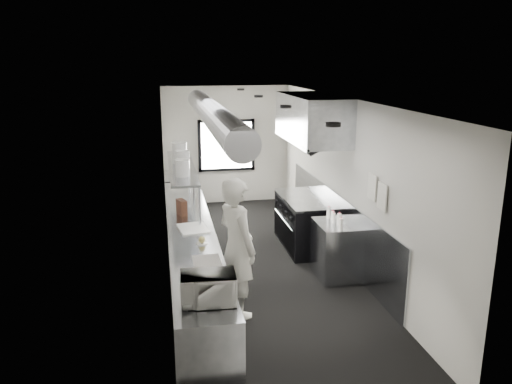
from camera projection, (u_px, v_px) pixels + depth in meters
name	position (u px, v px, depth m)	size (l,w,h in m)	color
floor	(258.00, 264.00, 8.70)	(3.00, 8.00, 0.01)	black
ceiling	(258.00, 99.00, 7.98)	(3.00, 8.00, 0.01)	beige
wall_back	(226.00, 145.00, 12.14)	(3.00, 0.02, 2.80)	#B0AEA7
wall_front	(343.00, 292.00, 4.54)	(3.00, 0.02, 2.80)	#B0AEA7
wall_left	(166.00, 189.00, 8.07)	(0.02, 8.00, 2.80)	#B0AEA7
wall_right	(345.00, 181.00, 8.61)	(0.02, 8.00, 2.80)	#B0AEA7
wall_cladding	(336.00, 223.00, 9.11)	(0.03, 5.50, 1.10)	gray
hvac_duct	(212.00, 113.00, 8.30)	(0.40, 0.40, 6.40)	gray
service_window	(227.00, 146.00, 12.10)	(1.36, 0.05, 1.25)	white
exhaust_hood	(312.00, 119.00, 8.95)	(0.81, 2.20, 0.88)	gray
prep_counter	(192.00, 255.00, 7.90)	(0.70, 6.00, 0.90)	gray
pass_shelf	(182.00, 167.00, 9.04)	(0.45, 3.00, 0.68)	gray
range	(306.00, 222.00, 9.43)	(0.88, 1.60, 0.94)	black
bottle_station	(337.00, 250.00, 8.12)	(0.65, 0.80, 0.90)	gray
far_work_table	(181.00, 194.00, 11.41)	(0.70, 1.20, 0.90)	gray
notice_sheet_a	(372.00, 187.00, 7.41)	(0.02, 0.28, 0.38)	beige
notice_sheet_b	(382.00, 197.00, 7.09)	(0.02, 0.28, 0.38)	beige
line_cook	(237.00, 247.00, 6.81)	(0.70, 0.46, 1.93)	silver
microwave	(208.00, 288.00, 5.39)	(0.54, 0.41, 0.32)	white
deli_tub_a	(189.00, 278.00, 5.89)	(0.14, 0.14, 0.10)	#B5BEAF
deli_tub_b	(191.00, 276.00, 5.97)	(0.13, 0.13, 0.09)	#B5BEAF
newspaper	(207.00, 261.00, 6.50)	(0.35, 0.44, 0.01)	silver
small_plate	(202.00, 243.00, 7.12)	(0.16, 0.16, 0.01)	silver
pastry	(202.00, 240.00, 7.10)	(0.10, 0.10, 0.10)	tan
cutting_board	(193.00, 228.00, 7.74)	(0.41, 0.55, 0.02)	white
knife_block	(182.00, 207.00, 8.40)	(0.11, 0.24, 0.26)	#572D1E
plate_stack_a	(182.00, 168.00, 8.19)	(0.23, 0.23, 0.27)	silver
plate_stack_b	(183.00, 159.00, 8.78)	(0.24, 0.24, 0.31)	silver
plate_stack_c	(179.00, 153.00, 9.19)	(0.27, 0.27, 0.38)	silver
plate_stack_d	(178.00, 150.00, 9.63)	(0.21, 0.21, 0.33)	silver
squeeze_bottle_a	(341.00, 225.00, 7.64)	(0.07, 0.07, 0.20)	white
squeeze_bottle_b	(339.00, 219.00, 7.88)	(0.06, 0.06, 0.19)	white
squeeze_bottle_c	(334.00, 218.00, 8.00)	(0.05, 0.05, 0.16)	white
squeeze_bottle_d	(332.00, 216.00, 8.11)	(0.05, 0.05, 0.16)	white
squeeze_bottle_e	(329.00, 213.00, 8.23)	(0.06, 0.06, 0.19)	white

